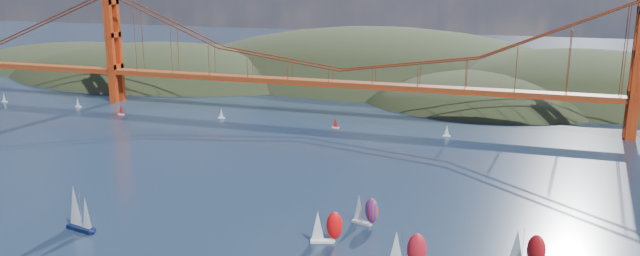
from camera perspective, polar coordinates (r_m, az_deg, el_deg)
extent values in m
ellipsoid|color=black|center=(416.81, -13.71, 3.17)|extent=(240.00, 140.00, 64.00)
ellipsoid|color=black|center=(405.59, 5.29, 2.41)|extent=(300.00, 180.00, 96.00)
ellipsoid|color=black|center=(367.57, 22.76, 0.70)|extent=(220.00, 140.00, 76.00)
ellipsoid|color=black|center=(336.16, 14.71, 1.03)|extent=(140.00, 110.00, 48.00)
ellipsoid|color=black|center=(492.07, -20.89, 4.68)|extent=(200.00, 140.00, 44.00)
cube|color=maroon|center=(282.76, 1.98, 4.13)|extent=(440.00, 7.00, 1.60)
cube|color=#911607|center=(282.97, 1.97, 3.90)|extent=(440.00, 7.00, 0.80)
cube|color=#911607|center=(334.43, -18.33, 6.97)|extent=(4.00, 8.50, 55.00)
cube|color=#911607|center=(273.65, 27.00, 4.72)|extent=(4.00, 8.50, 55.00)
cube|color=black|center=(174.03, -21.01, -8.57)|extent=(8.81, 4.07, 1.02)
cylinder|color=#99999E|center=(171.37, -21.11, -6.54)|extent=(0.13, 0.13, 12.28)
cone|color=silver|center=(173.04, -21.51, -6.60)|extent=(5.64, 5.64, 10.81)
cone|color=silver|center=(170.43, -20.60, -7.27)|extent=(4.03, 4.03, 8.60)
cube|color=white|center=(156.00, 0.17, -10.30)|extent=(5.85, 3.15, 0.68)
cylinder|color=#99999E|center=(154.17, 0.28, -8.76)|extent=(0.08, 0.08, 8.45)
cone|color=silver|center=(154.36, -0.21, -8.90)|extent=(3.94, 3.94, 7.43)
ellipsoid|color=#F20D0C|center=(154.33, 1.33, -8.91)|extent=(4.49, 3.52, 7.10)
cylinder|color=#99999E|center=(141.98, 7.57, -10.74)|extent=(0.09, 0.09, 9.35)
cone|color=silver|center=(142.23, 6.98, -10.89)|extent=(3.93, 3.93, 8.23)
ellipsoid|color=red|center=(142.10, 8.84, -10.98)|extent=(4.69, 3.30, 7.86)
cylinder|color=#99999E|center=(149.37, 18.07, -10.18)|extent=(0.09, 0.09, 8.84)
cone|color=silver|center=(149.87, 17.56, -10.24)|extent=(4.11, 4.11, 7.78)
ellipsoid|color=#AF1013|center=(148.86, 19.16, -10.54)|extent=(4.70, 3.67, 7.43)
cube|color=silver|center=(167.28, 3.84, -8.60)|extent=(5.61, 3.09, 0.65)
cylinder|color=#99999E|center=(165.51, 3.95, -7.23)|extent=(0.08, 0.08, 8.11)
cone|color=silver|center=(166.27, 3.58, -7.27)|extent=(3.80, 3.80, 7.14)
ellipsoid|color=#F52E0B|center=(164.36, 4.75, -7.55)|extent=(4.33, 3.42, 6.81)
cube|color=silver|center=(358.28, -26.88, 2.17)|extent=(3.00, 1.00, 0.50)
cone|color=white|center=(357.86, -26.92, 2.53)|extent=(2.00, 2.00, 4.20)
cube|color=silver|center=(329.89, -21.24, 1.83)|extent=(3.00, 1.00, 0.50)
cone|color=white|center=(329.44, -21.28, 2.23)|extent=(2.00, 2.00, 4.20)
cube|color=silver|center=(305.15, -17.72, 1.19)|extent=(3.00, 1.00, 0.50)
cone|color=red|center=(304.66, -17.75, 1.62)|extent=(2.00, 2.00, 4.20)
cube|color=silver|center=(287.36, -9.00, 0.92)|extent=(3.00, 1.00, 0.50)
cone|color=white|center=(286.84, -9.01, 1.38)|extent=(2.00, 2.00, 4.20)
cube|color=silver|center=(257.39, 11.49, -0.73)|extent=(3.00, 1.00, 0.50)
cone|color=white|center=(256.81, 11.52, -0.22)|extent=(2.00, 2.00, 4.20)
cube|color=silver|center=(266.20, 1.43, 0.05)|extent=(3.00, 1.00, 0.50)
cone|color=red|center=(265.64, 1.43, 0.54)|extent=(2.00, 2.00, 4.20)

